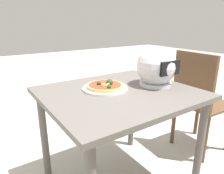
{
  "coord_description": "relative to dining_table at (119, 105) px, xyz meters",
  "views": [
    {
      "loc": [
        0.73,
        0.99,
        1.13
      ],
      "look_at": [
        0.03,
        -0.04,
        0.73
      ],
      "focal_mm": 33.1,
      "sensor_mm": 36.0,
      "label": 1
    }
  ],
  "objects": [
    {
      "name": "pizza",
      "position": [
        0.05,
        -0.08,
        0.12
      ],
      "size": [
        0.24,
        0.24,
        0.06
      ],
      "color": "tan",
      "rests_on": "pizza_plate"
    },
    {
      "name": "pizza_plate",
      "position": [
        0.05,
        -0.08,
        0.1
      ],
      "size": [
        0.29,
        0.29,
        0.01
      ],
      "primitive_type": "cylinder",
      "color": "white",
      "rests_on": "dining_table"
    },
    {
      "name": "motorcycle_helmet",
      "position": [
        -0.28,
        0.04,
        0.23
      ],
      "size": [
        0.26,
        0.26,
        0.26
      ],
      "color": "silver",
      "rests_on": "dining_table"
    },
    {
      "name": "chair_side",
      "position": [
        -0.82,
        0.03,
        -0.11
      ],
      "size": [
        0.42,
        0.42,
        0.9
      ],
      "color": "brown",
      "rests_on": "ground"
    },
    {
      "name": "dining_table",
      "position": [
        0.0,
        0.0,
        0.0
      ],
      "size": [
        0.92,
        0.82,
        0.71
      ],
      "color": "#5B5651",
      "rests_on": "ground"
    }
  ]
}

